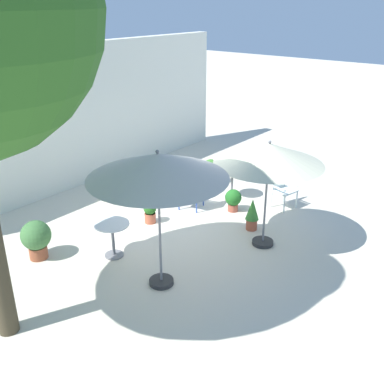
{
  "coord_description": "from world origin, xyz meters",
  "views": [
    {
      "loc": [
        -7.15,
        -5.64,
        4.7
      ],
      "look_at": [
        0.0,
        0.18,
        0.72
      ],
      "focal_mm": 42.0,
      "sensor_mm": 36.0,
      "label": 1
    }
  ],
  "objects": [
    {
      "name": "villa_facade",
      "position": [
        0.0,
        4.05,
        1.85
      ],
      "size": [
        10.74,
        0.3,
        3.7
      ],
      "primitive_type": "cube",
      "color": "silver",
      "rests_on": "ground"
    },
    {
      "name": "cafe_table_1",
      "position": [
        1.68,
        0.23,
        0.52
      ],
      "size": [
        0.63,
        0.63,
        0.76
      ],
      "color": "white",
      "rests_on": "ground"
    },
    {
      "name": "potted_plant_0",
      "position": [
        -0.66,
        0.87,
        0.27
      ],
      "size": [
        0.3,
        0.3,
        0.51
      ],
      "color": "#B95B40",
      "rests_on": "ground"
    },
    {
      "name": "potted_plant_2",
      "position": [
        1.04,
        -0.25,
        0.31
      ],
      "size": [
        0.4,
        0.4,
        0.55
      ],
      "color": "#994B39",
      "rests_on": "ground"
    },
    {
      "name": "patio_chair_1",
      "position": [
        0.57,
        0.55,
        0.5
      ],
      "size": [
        0.6,
        0.61,
        0.89
      ],
      "color": "#3351A2",
      "rests_on": "ground"
    },
    {
      "name": "potted_plant_3",
      "position": [
        3.24,
        0.96,
        0.3
      ],
      "size": [
        0.32,
        0.32,
        0.54
      ],
      "color": "#CB603B",
      "rests_on": "ground"
    },
    {
      "name": "patio_umbrella_1",
      "position": [
        -2.26,
        -0.96,
        2.23
      ],
      "size": [
        2.33,
        2.33,
        2.51
      ],
      "color": "#2D2D2D",
      "rests_on": "ground"
    },
    {
      "name": "ground_plane",
      "position": [
        0.0,
        0.0,
        0.0
      ],
      "size": [
        60.0,
        60.0,
        0.0
      ],
      "primitive_type": "plane",
      "color": "beige"
    },
    {
      "name": "potted_plant_6",
      "position": [
        2.13,
        1.23,
        0.38
      ],
      "size": [
        0.5,
        0.49,
        0.68
      ],
      "color": "#C86A42",
      "rests_on": "ground"
    },
    {
      "name": "cafe_table_0",
      "position": [
        -2.15,
        0.42,
        0.49
      ],
      "size": [
        0.68,
        0.68,
        0.71
      ],
      "color": "silver",
      "rests_on": "ground"
    },
    {
      "name": "potted_plant_4",
      "position": [
        -3.14,
        1.52,
        0.45
      ],
      "size": [
        0.59,
        0.59,
        0.8
      ],
      "color": "brown",
      "rests_on": "ground"
    },
    {
      "name": "patio_chair_0",
      "position": [
        1.99,
        -1.02,
        0.54
      ],
      "size": [
        0.58,
        0.53,
        0.96
      ],
      "color": "white",
      "rests_on": "ground"
    },
    {
      "name": "potted_plant_1",
      "position": [
        0.52,
        -1.1,
        0.39
      ],
      "size": [
        0.3,
        0.3,
        0.73
      ],
      "color": "#B1553A",
      "rests_on": "ground"
    },
    {
      "name": "potted_plant_5",
      "position": [
        -0.32,
        2.45,
        0.48
      ],
      "size": [
        0.21,
        0.21,
        0.96
      ],
      "color": "#BE5741",
      "rests_on": "ground"
    },
    {
      "name": "patio_umbrella_0",
      "position": [
        0.11,
        -1.63,
        1.96
      ],
      "size": [
        2.14,
        2.14,
        2.24
      ],
      "color": "#2D2D2D",
      "rests_on": "ground"
    }
  ]
}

